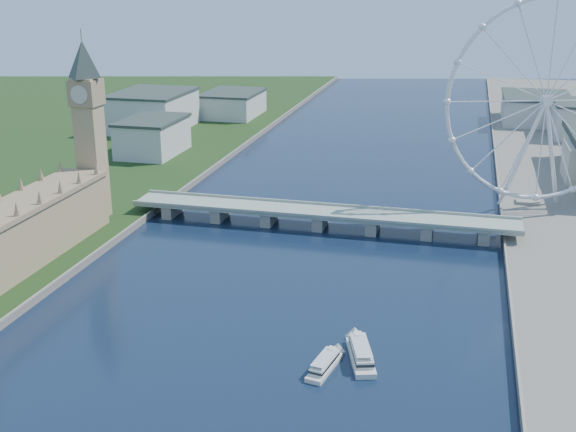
% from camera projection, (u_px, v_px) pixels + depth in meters
% --- Properties ---
extents(big_ben, '(20.02, 20.02, 110.00)m').
position_uv_depth(big_ben, '(87.00, 108.00, 398.85)').
color(big_ben, tan).
rests_on(big_ben, ground).
extents(westminster_bridge, '(220.00, 22.00, 9.50)m').
position_uv_depth(westminster_bridge, '(320.00, 216.00, 408.91)').
color(westminster_bridge, gray).
rests_on(westminster_bridge, ground).
extents(london_eye, '(113.60, 39.12, 124.30)m').
position_uv_depth(london_eye, '(546.00, 101.00, 412.93)').
color(london_eye, silver).
rests_on(london_eye, ground).
extents(city_skyline, '(505.00, 280.00, 32.00)m').
position_uv_depth(city_skyline, '(423.00, 118.00, 636.10)').
color(city_skyline, beige).
rests_on(city_skyline, ground).
extents(tour_boat_near, '(11.17, 26.30, 5.60)m').
position_uv_depth(tour_boat_near, '(324.00, 369.00, 262.30)').
color(tour_boat_near, silver).
rests_on(tour_boat_near, ground).
extents(tour_boat_far, '(16.59, 31.89, 6.85)m').
position_uv_depth(tour_boat_far, '(361.00, 360.00, 268.68)').
color(tour_boat_far, silver).
rests_on(tour_boat_far, ground).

